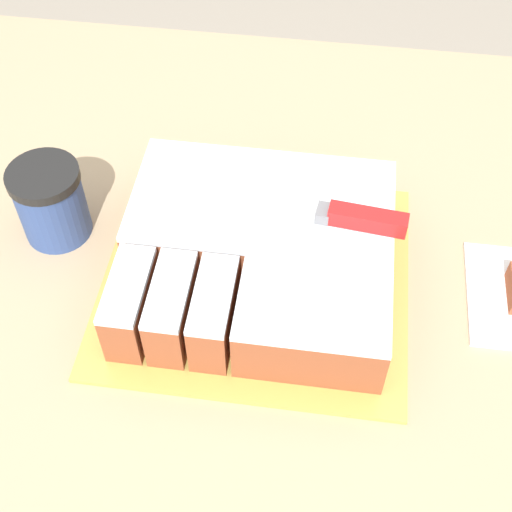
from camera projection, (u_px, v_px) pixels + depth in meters
The scene contains 5 objects.
countertop at pixel (292, 460), 1.21m from camera, with size 1.40×1.10×0.90m.
cake_board at pixel (256, 278), 0.88m from camera, with size 0.37×0.34×0.01m.
cake at pixel (259, 254), 0.85m from camera, with size 0.32×0.29×0.08m.
knife at pixel (337, 215), 0.82m from camera, with size 0.29×0.05×0.02m.
coffee_cup at pixel (51, 202), 0.89m from camera, with size 0.09×0.09×0.10m.
Camera 1 is at (0.01, -0.49, 1.61)m, focal length 50.00 mm.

